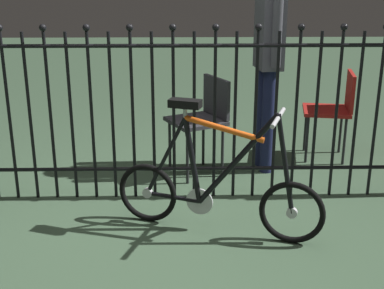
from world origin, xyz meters
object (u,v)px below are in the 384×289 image
chair_red (335,106)px  chair_charcoal (204,115)px  person_visitor (269,47)px  bicycle (216,187)px

chair_red → chair_charcoal: bearing=-164.5°
chair_red → person_visitor: bearing=-159.5°
chair_red → person_visitor: 0.89m
bicycle → chair_charcoal: bicycle is taller
chair_charcoal → chair_red: bearing=15.5°
bicycle → chair_charcoal: (-0.04, 1.05, 0.19)m
chair_charcoal → person_visitor: 0.75m
chair_red → person_visitor: (-0.65, -0.24, 0.55)m
bicycle → person_visitor: (0.48, 1.14, 0.73)m
chair_red → chair_charcoal: size_ratio=0.98×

